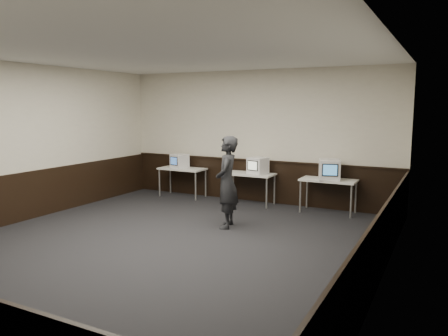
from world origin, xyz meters
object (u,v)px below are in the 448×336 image
object	(u,v)px
emac_right	(329,170)
desk_center	(249,176)
desk_left	(182,171)
emac_center	(258,166)
desk_right	(328,182)
emac_left	(180,161)
person	(227,182)

from	to	relation	value
emac_right	desk_center	bearing A→B (deg)	161.27
desk_left	emac_center	size ratio (longest dim) A/B	2.46
desk_right	emac_right	bearing A→B (deg)	-64.41
desk_center	desk_right	size ratio (longest dim) A/B	1.00
desk_right	emac_center	world-z (taller)	emac_center
desk_right	emac_center	xyz separation A→B (m)	(-1.69, 0.02, 0.27)
emac_left	emac_right	xyz separation A→B (m)	(3.89, -0.02, 0.04)
desk_right	emac_left	world-z (taller)	emac_left
desk_left	desk_center	bearing A→B (deg)	0.00
desk_left	desk_right	xyz separation A→B (m)	(3.80, 0.00, 0.00)
desk_left	person	bearing A→B (deg)	-41.14
emac_left	emac_center	distance (m)	2.18
emac_left	emac_right	size ratio (longest dim) A/B	0.80
desk_center	person	bearing A→B (deg)	-77.63
desk_center	emac_left	size ratio (longest dim) A/B	2.60
emac_left	person	world-z (taller)	person
desk_center	emac_right	distance (m)	1.95
desk_left	emac_left	xyz separation A→B (m)	(-0.06, -0.03, 0.25)
desk_left	desk_right	size ratio (longest dim) A/B	1.00
desk_center	person	size ratio (longest dim) A/B	0.68
desk_left	emac_left	bearing A→B (deg)	-158.64
person	emac_right	bearing A→B (deg)	125.81
desk_center	emac_left	distance (m)	1.98
desk_left	emac_center	bearing A→B (deg)	0.42
desk_center	emac_center	world-z (taller)	emac_center
desk_center	emac_right	size ratio (longest dim) A/B	2.07
emac_center	emac_right	world-z (taller)	emac_right
emac_right	person	distance (m)	2.49
desk_center	emac_left	xyz separation A→B (m)	(-1.96, -0.03, 0.25)
emac_left	emac_right	distance (m)	3.89
desk_right	emac_right	world-z (taller)	emac_right
emac_center	person	size ratio (longest dim) A/B	0.27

